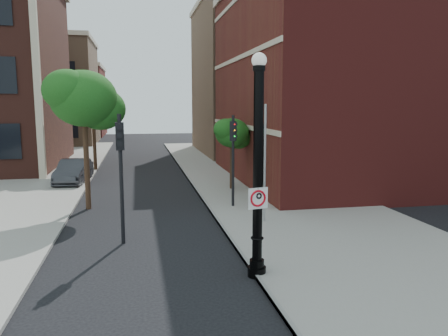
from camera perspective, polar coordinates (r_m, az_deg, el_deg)
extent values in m
plane|color=black|center=(12.89, -5.81, -13.49)|extent=(120.00, 120.00, 0.00)
cube|color=gray|center=(23.51, 6.52, -3.28)|extent=(8.00, 60.00, 0.12)
cube|color=gray|center=(31.31, -25.77, -1.15)|extent=(10.00, 50.00, 0.12)
cube|color=gray|center=(22.64, -3.07, -3.67)|extent=(0.10, 60.00, 0.14)
cube|color=maroon|center=(31.06, 22.47, 9.99)|extent=(22.00, 16.00, 12.00)
cube|color=black|center=(21.95, 4.81, 1.04)|extent=(0.08, 1.40, 2.40)
cube|color=beige|center=(26.64, 1.89, 5.60)|extent=(0.06, 16.00, 0.25)
cube|color=beige|center=(26.75, 1.93, 14.19)|extent=(0.06, 16.00, 0.25)
cube|color=beige|center=(29.60, -23.30, 11.99)|extent=(0.40, 0.40, 14.00)
cube|color=#926C4F|center=(56.99, -22.59, 8.96)|extent=(12.00, 12.00, 12.00)
cube|color=maroon|center=(70.76, -20.34, 8.04)|extent=(12.00, 12.00, 10.00)
cube|color=#926C4F|center=(45.32, 11.11, 11.02)|extent=(22.00, 14.00, 14.00)
cylinder|color=black|center=(12.60, 4.30, -13.32)|extent=(0.52, 0.52, 0.28)
cylinder|color=black|center=(12.52, 4.31, -12.34)|extent=(0.41, 0.41, 0.23)
cylinder|color=black|center=(11.85, 4.45, -0.55)|extent=(0.28, 0.28, 5.36)
torus|color=black|center=(12.28, 4.35, -9.10)|extent=(0.37, 0.37, 0.06)
cylinder|color=black|center=(11.75, 4.61, 12.85)|extent=(0.33, 0.33, 0.14)
sphere|color=silver|center=(11.76, 4.62, 13.84)|extent=(0.41, 0.41, 0.41)
cube|color=white|center=(11.83, 4.47, -3.97)|extent=(0.57, 0.14, 0.58)
cube|color=black|center=(11.77, 4.48, -2.70)|extent=(0.57, 0.12, 0.05)
cube|color=black|center=(11.88, 4.45, -5.22)|extent=(0.57, 0.12, 0.05)
cube|color=black|center=(11.71, 3.31, -4.08)|extent=(0.05, 0.02, 0.58)
cube|color=black|center=(11.95, 5.61, -3.85)|extent=(0.05, 0.02, 0.58)
torus|color=red|center=(11.83, 4.47, -3.97)|extent=(0.47, 0.15, 0.47)
cube|color=red|center=(11.83, 4.47, -3.97)|extent=(0.32, 0.07, 0.33)
cube|color=black|center=(11.80, 4.24, -3.99)|extent=(0.05, 0.02, 0.27)
torus|color=black|center=(11.82, 4.58, -3.66)|extent=(0.19, 0.09, 0.18)
cylinder|color=black|center=(11.77, 4.48, -2.72)|extent=(0.03, 0.03, 0.03)
imported|color=#303135|center=(27.98, -19.04, -0.42)|extent=(1.94, 4.56, 1.46)
cylinder|color=black|center=(15.22, -13.27, -1.53)|extent=(0.13, 0.13, 4.46)
cube|color=black|center=(15.05, -13.46, 4.06)|extent=(0.29, 0.27, 0.93)
sphere|color=#E50505|center=(14.88, -13.55, 5.26)|extent=(0.17, 0.17, 0.17)
sphere|color=#FF8C00|center=(14.89, -13.52, 4.19)|extent=(0.17, 0.17, 0.17)
sphere|color=#00E519|center=(14.92, -13.48, 3.13)|extent=(0.17, 0.17, 0.17)
cylinder|color=black|center=(19.91, 1.19, 0.73)|extent=(0.13, 0.13, 4.29)
cube|color=black|center=(19.77, 1.20, 4.84)|extent=(0.35, 0.34, 0.89)
sphere|color=#E50505|center=(19.64, 1.45, 5.73)|extent=(0.16, 0.16, 0.16)
sphere|color=#FF8C00|center=(19.65, 1.44, 4.95)|extent=(0.16, 0.16, 0.16)
sphere|color=#00E519|center=(19.67, 1.44, 4.17)|extent=(0.16, 0.16, 0.16)
cylinder|color=#999999|center=(17.35, 5.34, 0.40)|extent=(0.10, 0.10, 4.79)
cylinder|color=#301F13|center=(20.73, -17.53, 1.21)|extent=(0.24, 0.24, 4.69)
ellipsoid|color=#174512|center=(20.58, -17.86, 8.64)|extent=(2.95, 2.95, 2.51)
ellipsoid|color=#174512|center=(21.06, -15.81, 7.43)|extent=(2.28, 2.28, 1.94)
ellipsoid|color=#174512|center=(20.27, -19.75, 9.51)|extent=(2.15, 2.15, 1.82)
cylinder|color=#301F13|center=(32.45, -16.59, 3.90)|extent=(0.24, 0.24, 4.90)
ellipsoid|color=#174512|center=(32.37, -16.80, 8.84)|extent=(3.08, 3.08, 2.62)
ellipsoid|color=#174512|center=(32.87, -15.44, 8.03)|extent=(2.38, 2.38, 2.02)
ellipsoid|color=#174512|center=(32.02, -18.03, 9.43)|extent=(2.24, 2.24, 1.90)
cylinder|color=#301F13|center=(24.16, 1.04, 0.55)|extent=(0.24, 0.24, 3.00)
ellipsoid|color=#174512|center=(23.98, 1.05, 4.61)|extent=(1.89, 1.89, 1.60)
ellipsoid|color=#174512|center=(24.43, 1.86, 3.97)|extent=(1.46, 1.46, 1.24)
ellipsoid|color=#174512|center=(23.64, 0.27, 5.07)|extent=(1.37, 1.37, 1.17)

